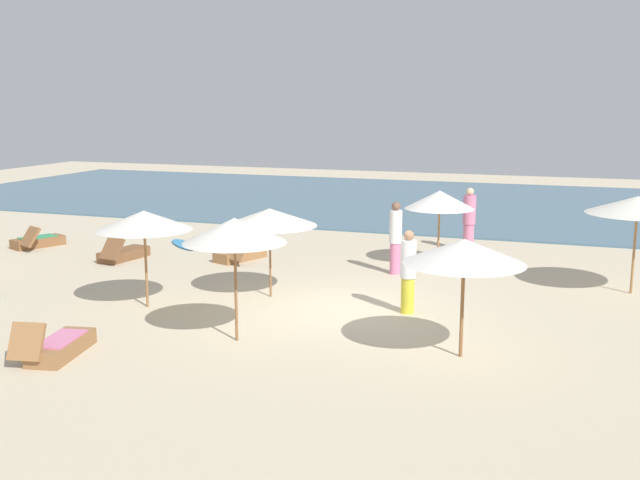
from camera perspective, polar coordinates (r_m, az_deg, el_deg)
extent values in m
plane|color=beige|center=(15.78, 2.62, -5.39)|extent=(60.00, 60.00, 0.00)
cube|color=#476B7F|center=(32.13, 11.35, 2.73)|extent=(48.00, 16.00, 0.06)
cylinder|color=olive|center=(18.31, 22.86, -0.46)|extent=(0.06, 0.06, 2.19)
cone|color=silver|center=(18.17, 23.07, 2.47)|extent=(2.26, 2.26, 0.40)
cylinder|color=brown|center=(16.66, -3.82, -1.08)|extent=(0.05, 0.05, 1.95)
cone|color=silver|center=(16.51, -3.86, 1.76)|extent=(2.10, 2.10, 0.38)
cylinder|color=olive|center=(16.23, -13.15, -1.52)|extent=(0.06, 0.06, 2.03)
cone|color=silver|center=(16.07, -13.28, 1.48)|extent=(2.02, 2.02, 0.41)
cylinder|color=brown|center=(13.66, -6.45, -3.15)|extent=(0.05, 0.05, 2.24)
cone|color=silver|center=(13.46, -6.54, 0.74)|extent=(1.89, 1.89, 0.45)
cylinder|color=brown|center=(12.98, 10.81, -4.51)|extent=(0.06, 0.06, 2.02)
cone|color=white|center=(12.79, 10.94, -0.85)|extent=(2.08, 2.08, 0.42)
cylinder|color=olive|center=(20.01, 9.04, 0.81)|extent=(0.05, 0.05, 1.96)
cone|color=white|center=(19.89, 9.11, 3.06)|extent=(1.84, 1.84, 0.48)
cube|color=olive|center=(20.74, -6.11, -1.13)|extent=(1.11, 1.62, 0.28)
cube|color=olive|center=(20.00, -6.24, -0.69)|extent=(0.67, 0.55, 0.60)
cube|color=olive|center=(13.82, -19.12, -7.74)|extent=(0.87, 1.59, 0.28)
cube|color=olive|center=(13.31, -21.49, -7.24)|extent=(0.63, 0.45, 0.61)
cube|color=#D17299|center=(13.77, -19.16, -7.13)|extent=(0.70, 1.13, 0.03)
cube|color=brown|center=(21.39, -14.73, -1.06)|extent=(0.82, 1.57, 0.28)
cube|color=brown|center=(20.71, -15.58, -0.67)|extent=(0.63, 0.53, 0.56)
cube|color=brown|center=(24.01, -20.70, -0.15)|extent=(1.14, 1.62, 0.28)
cube|color=brown|center=(23.30, -21.24, 0.22)|extent=(0.70, 0.63, 0.56)
cube|color=#338C59|center=(23.98, -20.73, 0.22)|extent=(0.88, 1.17, 0.03)
cylinder|color=#D17299|center=(19.02, 5.75, -1.40)|extent=(0.36, 0.36, 0.80)
cylinder|color=white|center=(18.87, 5.80, 1.02)|extent=(0.43, 0.43, 0.83)
sphere|color=brown|center=(18.79, 5.83, 2.58)|extent=(0.23, 0.23, 0.23)
cylinder|color=yellow|center=(15.60, 6.70, -4.21)|extent=(0.37, 0.37, 0.75)
cylinder|color=white|center=(15.42, 6.76, -1.44)|extent=(0.44, 0.44, 0.79)
sphere|color=#A37556|center=(15.33, 6.80, 0.34)|extent=(0.21, 0.21, 0.21)
cylinder|color=#D17299|center=(22.17, 11.25, 0.18)|extent=(0.38, 0.38, 0.80)
cylinder|color=#D17299|center=(22.04, 11.33, 2.29)|extent=(0.44, 0.44, 0.84)
sphere|color=beige|center=(21.97, 11.38, 3.63)|extent=(0.23, 0.23, 0.23)
ellipsoid|color=#338CCC|center=(23.01, -10.30, -0.33)|extent=(1.75, 1.70, 0.07)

